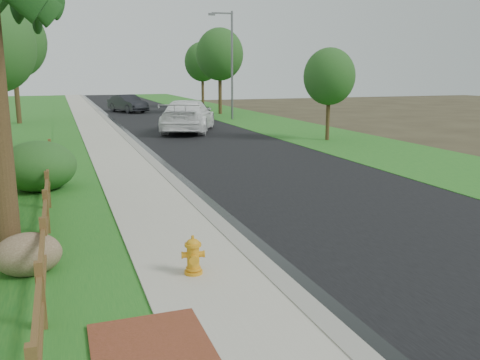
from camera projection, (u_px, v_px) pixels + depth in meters
name	position (u px, v px, depth m)	size (l,w,h in m)	color
ground	(278.00, 306.00, 8.33)	(120.00, 120.00, 0.00)	#322B1B
road	(158.00, 118.00, 42.07)	(8.00, 90.00, 0.02)	black
curb	(106.00, 119.00, 40.69)	(0.40, 90.00, 0.12)	gray
wet_gutter	(111.00, 119.00, 40.81)	(0.50, 90.00, 0.00)	black
sidewalk	(89.00, 119.00, 40.26)	(2.20, 90.00, 0.10)	#B0A799
grass_strip	(64.00, 120.00, 39.64)	(1.60, 90.00, 0.06)	#1B5F1D
verge_far	(237.00, 115.00, 44.34)	(6.00, 90.00, 0.04)	#1B5F1D
brick_patch	(155.00, 360.00, 6.67)	(1.60, 2.40, 0.11)	brown
ranch_fence	(47.00, 198.00, 12.91)	(0.12, 16.92, 1.10)	#50311A
fire_hydrant	(193.00, 256.00, 9.36)	(0.49, 0.39, 0.74)	gold
white_suv	(188.00, 116.00, 32.16)	(2.83, 6.95, 2.02)	white
dark_car_mid	(193.00, 109.00, 41.49)	(1.76, 4.38, 1.49)	black
dark_car_far	(128.00, 103.00, 47.70)	(1.72, 4.94, 1.63)	black
streetlight	(230.00, 59.00, 39.60)	(1.92, 0.41, 8.32)	slate
boulder	(28.00, 254.00, 9.53)	(1.24, 0.93, 0.82)	brown
shrub_d	(38.00, 166.00, 16.22)	(2.38, 2.38, 1.62)	#214F1C
tree_near_right	(329.00, 77.00, 27.59)	(2.81, 2.81, 5.06)	#342715
tree_mid_left	(12.00, 42.00, 36.13)	(4.73, 4.73, 8.46)	#342715
tree_mid_right	(220.00, 54.00, 44.65)	(4.16, 4.16, 7.55)	#342715
tree_far_right	(202.00, 62.00, 52.70)	(3.69, 3.69, 6.80)	#342715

